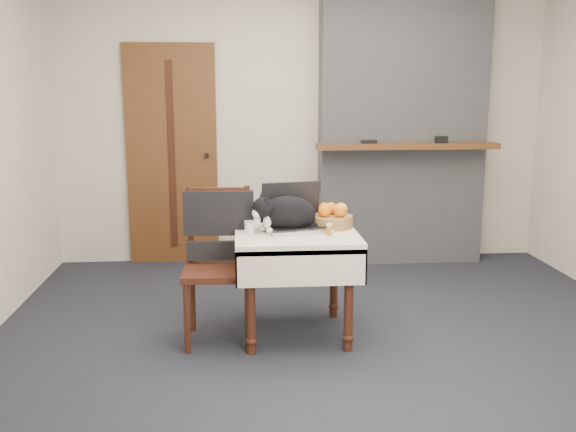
# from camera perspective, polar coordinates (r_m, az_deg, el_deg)

# --- Properties ---
(ground) EXTENTS (4.50, 4.50, 0.00)m
(ground) POSITION_cam_1_polar(r_m,az_deg,el_deg) (4.31, 3.97, -10.59)
(ground) COLOR black
(ground) RESTS_ON ground
(room_shell) EXTENTS (4.52, 4.01, 2.61)m
(room_shell) POSITION_cam_1_polar(r_m,az_deg,el_deg) (4.46, 3.38, 13.33)
(room_shell) COLOR beige
(room_shell) RESTS_ON ground
(door) EXTENTS (0.82, 0.10, 2.00)m
(door) POSITION_cam_1_polar(r_m,az_deg,el_deg) (5.98, -10.28, 5.34)
(door) COLOR brown
(door) RESTS_ON ground
(chimney) EXTENTS (1.62, 0.48, 2.60)m
(chimney) POSITION_cam_1_polar(r_m,az_deg,el_deg) (6.00, 10.09, 8.22)
(chimney) COLOR gray
(chimney) RESTS_ON ground
(side_table) EXTENTS (0.78, 0.78, 0.70)m
(side_table) POSITION_cam_1_polar(r_m,az_deg,el_deg) (4.15, 0.69, -2.87)
(side_table) COLOR #3D1E10
(side_table) RESTS_ON ground
(laptop) EXTENTS (0.46, 0.42, 0.30)m
(laptop) POSITION_cam_1_polar(r_m,az_deg,el_deg) (4.19, 0.60, -0.12)
(laptop) COLOR #B7B7BC
(laptop) RESTS_ON side_table
(cat) EXTENTS (0.54, 0.34, 0.26)m
(cat) POSITION_cam_1_polar(r_m,az_deg,el_deg) (4.13, 0.04, 0.22)
(cat) COLOR black
(cat) RESTS_ON side_table
(cream_jar) EXTENTS (0.07, 0.07, 0.08)m
(cream_jar) POSITION_cam_1_polar(r_m,az_deg,el_deg) (4.07, -3.43, -1.00)
(cream_jar) COLOR silver
(cream_jar) RESTS_ON side_table
(pill_bottle) EXTENTS (0.04, 0.04, 0.08)m
(pill_bottle) POSITION_cam_1_polar(r_m,az_deg,el_deg) (4.01, 3.68, -1.18)
(pill_bottle) COLOR #B56116
(pill_bottle) RESTS_ON side_table
(fruit_basket) EXTENTS (0.28, 0.28, 0.16)m
(fruit_basket) POSITION_cam_1_polar(r_m,az_deg,el_deg) (4.25, 3.93, -0.15)
(fruit_basket) COLOR olive
(fruit_basket) RESTS_ON side_table
(desk_clutter) EXTENTS (0.15, 0.03, 0.01)m
(desk_clutter) POSITION_cam_1_polar(r_m,az_deg,el_deg) (4.21, 3.42, -1.05)
(desk_clutter) COLOR black
(desk_clutter) RESTS_ON side_table
(chair) EXTENTS (0.46, 0.45, 0.98)m
(chair) POSITION_cam_1_polar(r_m,az_deg,el_deg) (4.15, -6.19, -2.38)
(chair) COLOR #3D1E10
(chair) RESTS_ON ground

